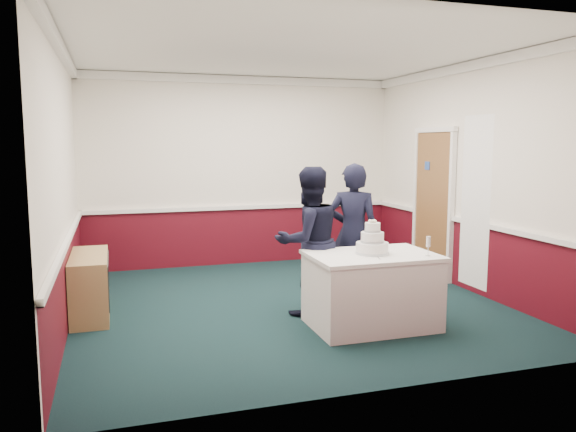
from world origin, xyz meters
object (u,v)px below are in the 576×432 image
object	(u,v)px
champagne_flute	(428,243)
person_man	(309,241)
sideboard	(90,285)
wedding_cake	(372,243)
cake_knife	(378,257)
cake_table	(371,290)
person_woman	(353,234)

from	to	relation	value
champagne_flute	person_man	size ratio (longest dim) A/B	0.12
sideboard	wedding_cake	world-z (taller)	wedding_cake
wedding_cake	cake_knife	world-z (taller)	wedding_cake
wedding_cake	person_man	bearing A→B (deg)	127.98
wedding_cake	cake_knife	bearing A→B (deg)	-98.53
sideboard	cake_table	world-z (taller)	cake_table
cake_table	champagne_flute	distance (m)	0.78
person_woman	sideboard	bearing A→B (deg)	24.99
cake_knife	person_woman	size ratio (longest dim) A/B	0.13
wedding_cake	person_man	size ratio (longest dim) A/B	0.22
person_woman	champagne_flute	bearing A→B (deg)	137.95
sideboard	champagne_flute	world-z (taller)	champagne_flute
cake_knife	person_man	bearing A→B (deg)	135.13
wedding_cake	champagne_flute	xyz separation A→B (m)	(0.50, -0.28, 0.03)
wedding_cake	champagne_flute	world-z (taller)	wedding_cake
cake_knife	champagne_flute	bearing A→B (deg)	7.51
cake_table	wedding_cake	xyz separation A→B (m)	(0.00, 0.00, 0.50)
cake_table	champagne_flute	size ratio (longest dim) A/B	6.44
wedding_cake	person_man	xyz separation A→B (m)	(-0.49, 0.63, -0.06)
cake_table	champagne_flute	world-z (taller)	champagne_flute
cake_table	cake_knife	xyz separation A→B (m)	(-0.03, -0.20, 0.39)
cake_table	person_woman	size ratio (longest dim) A/B	0.77
cake_knife	wedding_cake	bearing A→B (deg)	97.56
person_woman	wedding_cake	bearing A→B (deg)	111.35
champagne_flute	person_man	xyz separation A→B (m)	(-0.99, 0.91, -0.08)
champagne_flute	person_woman	distance (m)	1.22
sideboard	wedding_cake	bearing A→B (deg)	-24.49
wedding_cake	cake_knife	size ratio (longest dim) A/B	1.65
sideboard	person_woman	size ratio (longest dim) A/B	0.70
cake_table	person_man	world-z (taller)	person_man
cake_knife	champagne_flute	size ratio (longest dim) A/B	1.07
sideboard	person_man	size ratio (longest dim) A/B	0.71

